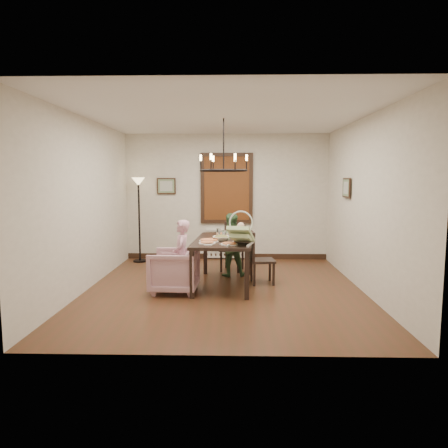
{
  "coord_description": "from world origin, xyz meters",
  "views": [
    {
      "loc": [
        0.15,
        -6.43,
        1.82
      ],
      "look_at": [
        -0.01,
        0.29,
        1.05
      ],
      "focal_mm": 32.0,
      "sensor_mm": 36.0,
      "label": 1
    }
  ],
  "objects_px": {
    "chair_far": "(232,247)",
    "seated_man": "(230,250)",
    "dining_table": "(224,244)",
    "elderly_woman": "(181,262)",
    "chair_right": "(262,257)",
    "armchair": "(174,271)",
    "floor_lamp": "(139,221)",
    "drinking_glass": "(224,234)",
    "baby_bouncer": "(241,233)"
  },
  "relations": [
    {
      "from": "elderly_woman",
      "to": "chair_right",
      "type": "bearing_deg",
      "value": 108.26
    },
    {
      "from": "chair_far",
      "to": "baby_bouncer",
      "type": "relative_size",
      "value": 1.72
    },
    {
      "from": "elderly_woman",
      "to": "baby_bouncer",
      "type": "distance_m",
      "value": 1.09
    },
    {
      "from": "baby_bouncer",
      "to": "floor_lamp",
      "type": "height_order",
      "value": "floor_lamp"
    },
    {
      "from": "chair_far",
      "to": "chair_right",
      "type": "distance_m",
      "value": 1.1
    },
    {
      "from": "chair_far",
      "to": "floor_lamp",
      "type": "relative_size",
      "value": 0.53
    },
    {
      "from": "baby_bouncer",
      "to": "floor_lamp",
      "type": "distance_m",
      "value": 3.27
    },
    {
      "from": "chair_far",
      "to": "elderly_woman",
      "type": "bearing_deg",
      "value": -103.13
    },
    {
      "from": "dining_table",
      "to": "seated_man",
      "type": "distance_m",
      "value": 0.72
    },
    {
      "from": "seated_man",
      "to": "baby_bouncer",
      "type": "relative_size",
      "value": 1.75
    },
    {
      "from": "seated_man",
      "to": "drinking_glass",
      "type": "bearing_deg",
      "value": 72.06
    },
    {
      "from": "chair_right",
      "to": "floor_lamp",
      "type": "relative_size",
      "value": 0.51
    },
    {
      "from": "chair_right",
      "to": "armchair",
      "type": "bearing_deg",
      "value": 104.78
    },
    {
      "from": "dining_table",
      "to": "elderly_woman",
      "type": "bearing_deg",
      "value": -147.55
    },
    {
      "from": "armchair",
      "to": "drinking_glass",
      "type": "relative_size",
      "value": 5.17
    },
    {
      "from": "drinking_glass",
      "to": "floor_lamp",
      "type": "xyz_separation_m",
      "value": [
        -1.89,
        1.8,
        0.03
      ]
    },
    {
      "from": "armchair",
      "to": "chair_right",
      "type": "bearing_deg",
      "value": 113.25
    },
    {
      "from": "baby_bouncer",
      "to": "chair_right",
      "type": "bearing_deg",
      "value": 73.69
    },
    {
      "from": "chair_far",
      "to": "drinking_glass",
      "type": "bearing_deg",
      "value": -81.93
    },
    {
      "from": "chair_right",
      "to": "chair_far",
      "type": "bearing_deg",
      "value": 22.86
    },
    {
      "from": "dining_table",
      "to": "armchair",
      "type": "height_order",
      "value": "dining_table"
    },
    {
      "from": "armchair",
      "to": "elderly_woman",
      "type": "distance_m",
      "value": 0.19
    },
    {
      "from": "drinking_glass",
      "to": "floor_lamp",
      "type": "height_order",
      "value": "floor_lamp"
    },
    {
      "from": "chair_right",
      "to": "baby_bouncer",
      "type": "distance_m",
      "value": 0.93
    },
    {
      "from": "chair_right",
      "to": "seated_man",
      "type": "bearing_deg",
      "value": 40.45
    },
    {
      "from": "dining_table",
      "to": "chair_far",
      "type": "relative_size",
      "value": 1.82
    },
    {
      "from": "chair_right",
      "to": "baby_bouncer",
      "type": "xyz_separation_m",
      "value": [
        -0.39,
        -0.67,
        0.51
      ]
    },
    {
      "from": "seated_man",
      "to": "drinking_glass",
      "type": "relative_size",
      "value": 6.69
    },
    {
      "from": "baby_bouncer",
      "to": "drinking_glass",
      "type": "xyz_separation_m",
      "value": [
        -0.28,
        0.65,
        -0.11
      ]
    },
    {
      "from": "elderly_woman",
      "to": "drinking_glass",
      "type": "distance_m",
      "value": 0.92
    },
    {
      "from": "baby_bouncer",
      "to": "drinking_glass",
      "type": "relative_size",
      "value": 3.81
    },
    {
      "from": "chair_far",
      "to": "chair_right",
      "type": "relative_size",
      "value": 1.04
    },
    {
      "from": "chair_far",
      "to": "armchair",
      "type": "xyz_separation_m",
      "value": [
        -0.93,
        -1.52,
        -0.14
      ]
    },
    {
      "from": "baby_bouncer",
      "to": "drinking_glass",
      "type": "distance_m",
      "value": 0.71
    },
    {
      "from": "baby_bouncer",
      "to": "armchair",
      "type": "bearing_deg",
      "value": -172.78
    },
    {
      "from": "elderly_woman",
      "to": "floor_lamp",
      "type": "bearing_deg",
      "value": -154.57
    },
    {
      "from": "armchair",
      "to": "elderly_woman",
      "type": "xyz_separation_m",
      "value": [
        0.12,
        0.04,
        0.14
      ]
    },
    {
      "from": "elderly_woman",
      "to": "seated_man",
      "type": "bearing_deg",
      "value": 140.79
    },
    {
      "from": "dining_table",
      "to": "floor_lamp",
      "type": "bearing_deg",
      "value": 138.03
    },
    {
      "from": "chair_far",
      "to": "elderly_woman",
      "type": "relative_size",
      "value": 0.99
    },
    {
      "from": "elderly_woman",
      "to": "seated_man",
      "type": "distance_m",
      "value": 1.3
    },
    {
      "from": "chair_far",
      "to": "seated_man",
      "type": "distance_m",
      "value": 0.43
    },
    {
      "from": "seated_man",
      "to": "armchair",
      "type": "bearing_deg",
      "value": 42.64
    },
    {
      "from": "seated_man",
      "to": "floor_lamp",
      "type": "relative_size",
      "value": 0.54
    },
    {
      "from": "seated_man",
      "to": "baby_bouncer",
      "type": "bearing_deg",
      "value": 90.35
    },
    {
      "from": "chair_far",
      "to": "drinking_glass",
      "type": "xyz_separation_m",
      "value": [
        -0.13,
        -0.99,
        0.39
      ]
    },
    {
      "from": "armchair",
      "to": "drinking_glass",
      "type": "bearing_deg",
      "value": 125.93
    },
    {
      "from": "chair_right",
      "to": "dining_table",
      "type": "bearing_deg",
      "value": 95.66
    },
    {
      "from": "dining_table",
      "to": "elderly_woman",
      "type": "relative_size",
      "value": 1.81
    },
    {
      "from": "chair_right",
      "to": "elderly_woman",
      "type": "distance_m",
      "value": 1.44
    }
  ]
}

